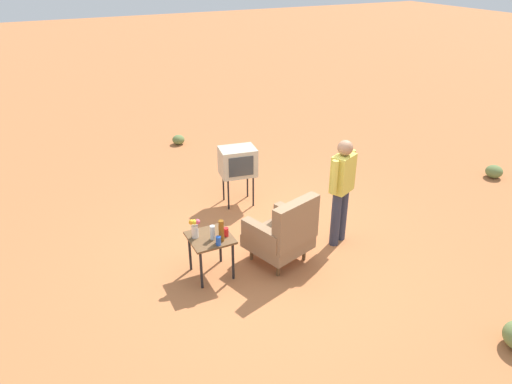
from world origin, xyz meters
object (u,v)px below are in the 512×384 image
(tv_on_stand, at_px, (238,162))
(bottle_short_clear, at_px, (213,233))
(armchair, at_px, (284,233))
(person_standing, at_px, (342,186))
(soda_can_red, at_px, (226,232))
(flower_vase, at_px, (195,227))
(side_table, at_px, (210,242))
(bottle_tall_amber, at_px, (221,231))
(soda_can_blue, at_px, (218,241))

(tv_on_stand, xyz_separation_m, bottle_short_clear, (1.17, 1.80, -0.08))
(armchair, height_order, person_standing, person_standing)
(soda_can_red, xyz_separation_m, flower_vase, (0.38, -0.15, 0.09))
(person_standing, bearing_deg, side_table, -1.99)
(armchair, distance_m, tv_on_stand, 1.95)
(soda_can_red, relative_size, bottle_tall_amber, 0.41)
(flower_vase, bearing_deg, side_table, 156.54)
(armchair, relative_size, side_table, 1.76)
(soda_can_blue, bearing_deg, tv_on_stand, -120.49)
(soda_can_blue, bearing_deg, bottle_short_clear, -84.63)
(tv_on_stand, relative_size, bottle_short_clear, 5.15)
(flower_vase, bearing_deg, soda_can_blue, 123.64)
(person_standing, bearing_deg, bottle_tall_amber, 2.55)
(side_table, height_order, tv_on_stand, tv_on_stand)
(tv_on_stand, distance_m, bottle_short_clear, 2.14)
(armchair, distance_m, bottle_tall_amber, 0.94)
(side_table, relative_size, soda_can_blue, 4.93)
(tv_on_stand, distance_m, bottle_tall_amber, 2.17)
(person_standing, height_order, bottle_short_clear, person_standing)
(bottle_tall_amber, height_order, bottle_short_clear, bottle_tall_amber)
(person_standing, relative_size, soda_can_red, 13.44)
(soda_can_red, distance_m, bottle_tall_amber, 0.15)
(soda_can_blue, height_order, flower_vase, flower_vase)
(person_standing, bearing_deg, tv_on_stand, -64.85)
(armchair, height_order, side_table, armchair)
(soda_can_blue, bearing_deg, side_table, -83.60)
(bottle_tall_amber, xyz_separation_m, soda_can_blue, (0.07, 0.07, -0.09))
(tv_on_stand, xyz_separation_m, soda_can_red, (0.98, 1.80, -0.12))
(side_table, height_order, bottle_short_clear, bottle_short_clear)
(armchair, relative_size, bottle_short_clear, 5.30)
(armchair, bearing_deg, side_table, -10.86)
(side_table, height_order, soda_can_red, soda_can_red)
(side_table, xyz_separation_m, person_standing, (-2.02, 0.07, 0.42))
(bottle_tall_amber, bearing_deg, flower_vase, -39.90)
(armchair, relative_size, tv_on_stand, 1.03)
(armchair, bearing_deg, soda_can_blue, 2.14)
(person_standing, xyz_separation_m, bottle_short_clear, (2.01, -0.00, -0.24))
(side_table, relative_size, tv_on_stand, 0.58)
(tv_on_stand, relative_size, soda_can_red, 8.44)
(bottle_tall_amber, relative_size, soda_can_blue, 2.46)
(person_standing, relative_size, flower_vase, 6.19)
(tv_on_stand, bearing_deg, soda_can_red, 61.49)
(soda_can_red, height_order, bottle_tall_amber, bottle_tall_amber)
(armchair, bearing_deg, bottle_short_clear, -7.04)
(person_standing, distance_m, soda_can_blue, 2.02)
(soda_can_red, bearing_deg, person_standing, -179.78)
(soda_can_red, bearing_deg, flower_vase, -22.35)
(tv_on_stand, distance_m, person_standing, 1.99)
(bottle_short_clear, xyz_separation_m, flower_vase, (0.19, -0.15, 0.05))
(side_table, distance_m, soda_can_blue, 0.27)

